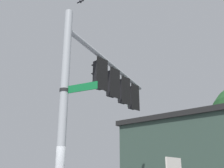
{
  "coord_description": "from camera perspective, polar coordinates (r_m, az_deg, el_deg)",
  "views": [
    {
      "loc": [
        -4.53,
        -6.34,
        1.6
      ],
      "look_at": [
        2.99,
        0.98,
        5.3
      ],
      "focal_mm": 44.58,
      "sensor_mm": 36.0,
      "label": 1
    }
  ],
  "objects": [
    {
      "name": "storefront_building",
      "position": [
        18.51,
        21.07,
        -15.05
      ],
      "size": [
        9.32,
        10.19,
        5.21
      ],
      "color": "#33473D",
      "rests_on": "ground"
    },
    {
      "name": "traffic_light_mid_outer",
      "position": [
        12.1,
        2.23,
        -1.52
      ],
      "size": [
        0.54,
        0.49,
        1.31
      ],
      "color": "black"
    },
    {
      "name": "traffic_light_mid_inner",
      "position": [
        11.16,
        -0.06,
        0.04
      ],
      "size": [
        0.54,
        0.49,
        1.31
      ],
      "color": "black"
    },
    {
      "name": "street_name_sign",
      "position": [
        8.02,
        -7.92,
        -0.99
      ],
      "size": [
        0.5,
        1.19,
        0.22
      ],
      "color": "#147238"
    },
    {
      "name": "traffic_light_nearest_pole",
      "position": [
        10.25,
        -2.76,
        1.87
      ],
      "size": [
        0.54,
        0.49,
        1.31
      ],
      "color": "black"
    },
    {
      "name": "signal_pole",
      "position": [
        8.0,
        -10.03,
        -6.15
      ],
      "size": [
        0.25,
        0.25,
        6.79
      ],
      "primitive_type": "cylinder",
      "color": "#ADB2B7",
      "rests_on": "ground"
    },
    {
      "name": "bird_flying",
      "position": [
        13.94,
        -6.49,
        16.43
      ],
      "size": [
        0.22,
        0.34,
        0.12
      ],
      "color": "black"
    },
    {
      "name": "mast_arm",
      "position": [
        11.47,
        0.11,
        3.7
      ],
      "size": [
        6.14,
        2.15,
        0.17
      ],
      "primitive_type": "cylinder",
      "rotation": [
        0.0,
        1.57,
        0.32
      ],
      "color": "#ADB2B7"
    },
    {
      "name": "traffic_light_arm_end",
      "position": [
        13.07,
        4.18,
        -2.84
      ],
      "size": [
        0.54,
        0.49,
        1.31
      ],
      "color": "black"
    }
  ]
}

